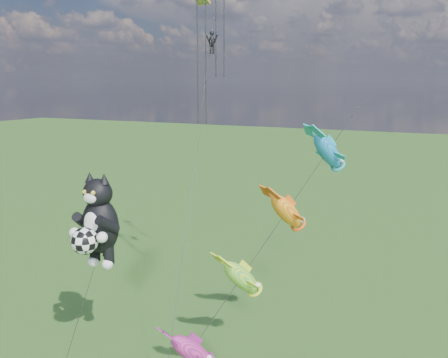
% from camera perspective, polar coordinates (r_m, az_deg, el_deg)
% --- Properties ---
extents(ground, '(300.00, 300.00, 0.00)m').
position_cam_1_polar(ground, '(36.25, -21.33, -16.85)').
color(ground, '#184210').
extents(cat_kite_rig, '(2.77, 4.27, 11.33)m').
position_cam_1_polar(cat_kite_rig, '(30.40, -14.31, -4.75)').
color(cat_kite_rig, brown).
rests_on(cat_kite_rig, ground).
extents(fish_windsock_rig, '(7.45, 14.23, 15.31)m').
position_cam_1_polar(fish_windsock_rig, '(24.99, 4.60, -7.44)').
color(fish_windsock_rig, brown).
rests_on(fish_windsock_rig, ground).
extents(parafoil_rig, '(5.38, 16.94, 25.46)m').
position_cam_1_polar(parafoil_rig, '(36.01, -1.47, 15.97)').
color(parafoil_rig, brown).
rests_on(parafoil_rig, ground).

